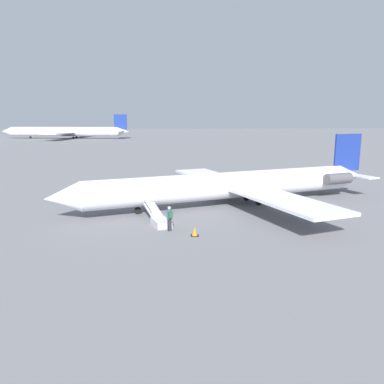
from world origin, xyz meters
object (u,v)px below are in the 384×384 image
object	(u,v)px
airplane_taxiing_distant	(66,132)
boarding_stairs	(159,220)
passenger	(170,217)
airplane_main	(237,184)

from	to	relation	value
airplane_taxiing_distant	boarding_stairs	xyz separation A→B (m)	(-42.99, 128.07, -2.49)
passenger	boarding_stairs	bearing A→B (deg)	6.30
airplane_main	passenger	size ratio (longest dim) A/B	17.28
boarding_stairs	passenger	size ratio (longest dim) A/B	2.36
airplane_main	boarding_stairs	xyz separation A→B (m)	(6.74, 6.48, -1.48)
airplane_taxiing_distant	boarding_stairs	size ratio (longest dim) A/B	12.74
airplane_taxiing_distant	passenger	world-z (taller)	airplane_taxiing_distant
airplane_main	passenger	bearing A→B (deg)	32.93
airplane_taxiing_distant	passenger	size ratio (longest dim) A/B	30.11
boarding_stairs	passenger	distance (m)	1.84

